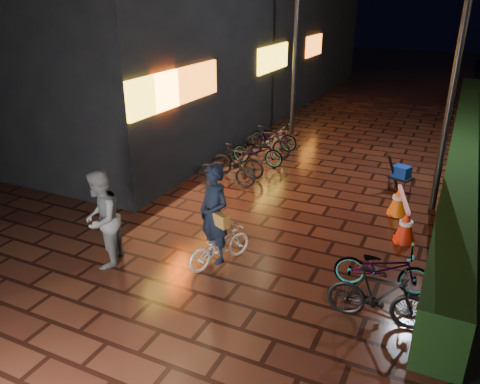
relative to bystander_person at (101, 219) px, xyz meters
The scene contains 11 objects.
ground 3.18m from the bystander_person, 31.49° to the left, with size 80.00×80.00×0.00m, color #381911.
hedge 11.26m from the bystander_person, 58.43° to the left, with size 0.70×20.00×1.00m, color black.
bystander_person is the anchor object (origin of this frame).
storefront_block 15.22m from the bystander_person, 117.83° to the left, with size 12.09×22.00×9.00m.
lamp_post_hedge 7.88m from the bystander_person, 44.54° to the left, with size 0.53×0.25×5.65m.
lamp_post_sf 10.33m from the bystander_person, 89.20° to the left, with size 0.55×0.16×5.74m.
cyclist 2.13m from the bystander_person, 24.58° to the left, with size 1.02×1.49×2.03m.
traffic_barrier 6.30m from the bystander_person, 39.43° to the left, with size 0.80×1.76×0.72m.
cart_assembly 7.54m from the bystander_person, 53.14° to the left, with size 0.72×0.62×1.02m.
parked_bikes_storefront 6.32m from the bystander_person, 87.42° to the left, with size 1.78×4.20×0.95m.
parked_bikes_hedge 5.03m from the bystander_person, 10.96° to the left, with size 1.74×1.58×0.95m.
Camera 1 is at (3.02, -7.45, 4.74)m, focal length 35.00 mm.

